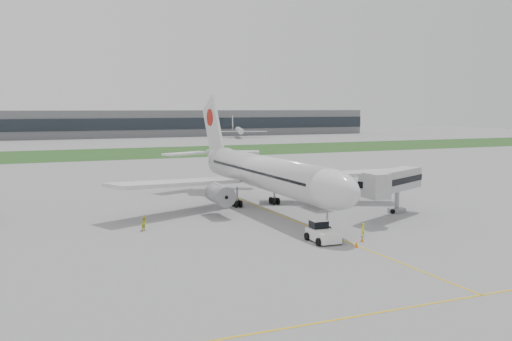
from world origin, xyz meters
name	(u,v)px	position (x,y,z in m)	size (l,w,h in m)	color
ground	(275,213)	(0.00, 0.00, 0.00)	(600.00, 600.00, 0.00)	gray
apron_markings	(290,219)	(0.00, -5.00, 0.00)	(70.00, 70.00, 0.04)	gold
grass_strip	(124,153)	(0.00, 120.00, 0.01)	(600.00, 50.00, 0.02)	#23471A
terminal_building	(85,124)	(0.00, 229.87, 7.00)	(320.00, 22.30, 14.00)	slate
airliner	(261,171)	(0.00, 4.87, 5.66)	(48.13, 53.95, 17.88)	silver
pushback_tug	(322,232)	(-2.58, -18.26, 1.06)	(3.23, 4.61, 2.29)	white
jet_bridge	(389,182)	(13.54, -8.96, 4.98)	(13.71, 9.89, 6.73)	#ABABAE
safety_cone_left	(356,245)	(-0.50, -22.21, 0.31)	(0.45, 0.45, 0.62)	orange
safety_cone_right	(362,239)	(1.56, -20.23, 0.28)	(0.41, 0.41, 0.57)	orange
ground_crew_near	(363,230)	(3.27, -17.81, 0.80)	(0.58, 0.38, 1.59)	yellow
ground_crew_far	(145,223)	(-20.08, -4.31, 0.90)	(0.87, 0.68, 1.80)	gold
distant_aircraft_right	(239,138)	(73.21, 199.16, 0.00)	(28.57, 25.21, 10.92)	silver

